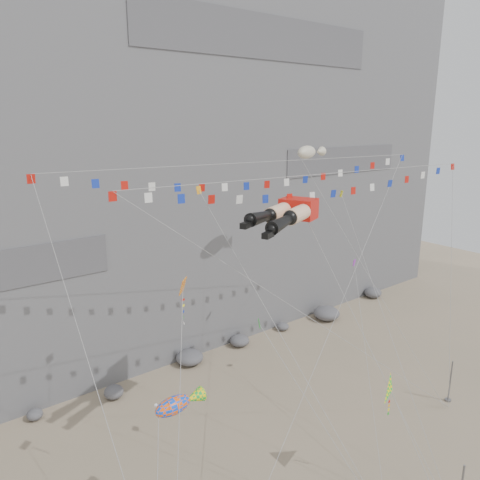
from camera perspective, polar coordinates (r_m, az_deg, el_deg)
The scene contains 15 objects.
ground at distance 35.35m, azimuth 10.13°, elevation -25.30°, with size 120.00×120.00×0.00m, color gray.
cliff at distance 53.91m, azimuth -15.69°, elevation 16.60°, with size 80.00×28.00×50.00m, color slate.
talus_boulders at distance 45.97m, azimuth -6.17°, elevation -14.08°, with size 60.00×3.00×1.20m, color slate, non-canonical shape.
anchor_pole_right at distance 43.37m, azimuth 24.25°, elevation -15.42°, with size 0.12×0.12×3.62m, color slate.
legs_kite at distance 29.68m, azimuth 5.69°, elevation 3.17°, with size 7.71×13.91×20.83m.
flag_banner_upper at distance 34.19m, azimuth 2.08°, elevation 9.41°, with size 30.02×15.77×28.08m.
flag_banner_lower at distance 33.53m, azimuth 10.21°, elevation 7.89°, with size 30.02×7.88×21.75m.
harlequin_kite at distance 25.38m, azimuth -6.98°, elevation -5.76°, with size 6.42×8.35×16.53m.
fish_windsock at distance 25.89m, azimuth -8.18°, elevation -19.42°, with size 5.58×5.18×9.99m.
delta_kite at distance 30.86m, azimuth 17.92°, elevation -16.99°, with size 2.23×5.53×8.63m.
blimp_windsock at distance 40.40m, azimuth 8.16°, elevation 10.47°, with size 6.39×13.50×23.64m.
small_kite_a at distance 28.67m, azimuth -4.49°, elevation 5.11°, with size 4.66×13.65×22.81m.
small_kite_b at distance 38.37m, azimuth 13.81°, elevation -3.07°, with size 8.27×9.95×16.57m.
small_kite_c at distance 29.48m, azimuth 2.59°, elevation -10.52°, with size 2.58×10.36×14.18m.
small_kite_d at distance 39.25m, azimuth 12.42°, elevation 5.00°, with size 6.31×14.98×22.58m.
Camera 1 is at (-20.80, -17.67, 22.46)m, focal length 35.00 mm.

